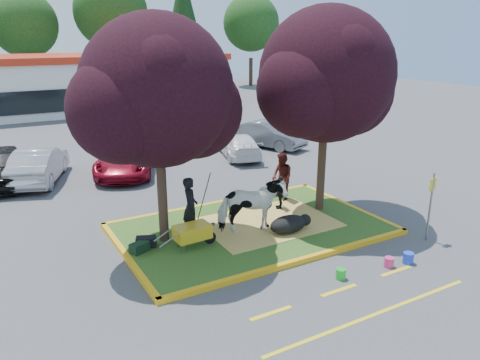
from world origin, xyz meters
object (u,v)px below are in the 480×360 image
cow (252,206)px  calf (288,224)px  wheelbarrow (193,232)px  sign_post (431,200)px  bucket_blue (408,258)px  handler (190,207)px  car_silver (39,165)px  bucket_green (341,274)px  car_black (4,166)px  bucket_pink (389,262)px

cow → calf: 1.28m
wheelbarrow → sign_post: (6.56, -2.75, 0.66)m
cow → bucket_blue: cow is taller
wheelbarrow → sign_post: size_ratio=0.86×
handler → car_silver: handler is taller
handler → sign_post: (6.27, -3.54, 0.21)m
bucket_green → car_black: bearing=117.9°
calf → car_silver: car_silver is taller
calf → wheelbarrow: size_ratio=0.69×
sign_post → bucket_pink: bearing=-172.7°
calf → bucket_blue: (1.87, -3.07, -0.27)m
wheelbarrow → bucket_blue: bearing=-39.7°
car_black → sign_post: bearing=-48.6°
cow → car_black: (-6.23, 9.60, -0.24)m
cow → car_silver: cow is taller
cow → bucket_blue: (2.85, -3.65, -0.86)m
cow → bucket_green: (0.66, -3.39, -0.88)m
car_silver → bucket_blue: bearing=141.7°
bucket_pink → car_black: car_black is taller
bucket_green → cow: bearing=101.0°
handler → bucket_green: 4.82m
bucket_green → bucket_pink: size_ratio=1.00×
bucket_green → bucket_blue: bearing=-6.8°
car_black → car_silver: size_ratio=1.01×
bucket_green → bucket_blue: bucket_blue is taller
car_black → bucket_green: bearing=-61.5°
sign_post → handler: bearing=141.3°
cow → car_black: 11.44m
handler → wheelbarrow: size_ratio=1.01×
bucket_pink → calf: bearing=113.0°
sign_post → cow: bearing=138.6°
car_silver → handler: bearing=131.1°
cow → car_black: size_ratio=0.45×
wheelbarrow → bucket_green: (2.68, -3.29, -0.49)m
calf → car_black: car_black is taller
bucket_blue → car_silver: car_silver is taller
handler → bucket_pink: bearing=-122.7°
bucket_pink → sign_post: bearing=16.5°
calf → cow: bearing=153.7°
wheelbarrow → bucket_blue: (4.87, -3.55, -0.47)m
bucket_pink → bucket_green: bearing=174.6°
cow → bucket_pink: bearing=-133.4°
calf → bucket_green: size_ratio=4.52×
bucket_green → car_silver: bearing=113.7°
handler → bucket_green: handler is taller
sign_post → bucket_pink: 2.67m
wheelbarrow → cow: bearing=-0.6°
sign_post → car_black: (-10.77, 12.45, -0.52)m
bucket_blue → car_black: size_ratio=0.07×
cow → wheelbarrow: bearing=107.5°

